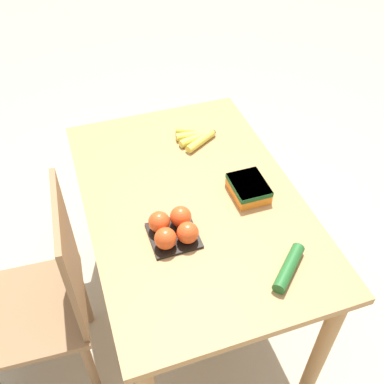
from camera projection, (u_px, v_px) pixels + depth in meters
ground_plane at (192, 307)px, 2.21m from camera, size 12.00×12.00×0.00m
dining_table at (192, 219)px, 1.76m from camera, size 1.18×0.78×0.76m
chair at (48, 299)px, 1.67m from camera, size 0.44×0.42×0.95m
banana_bunch at (197, 136)px, 1.92m from camera, size 0.18×0.17×0.03m
tomato_pack at (173, 228)px, 1.51m from camera, size 0.16×0.16×0.08m
carrot_bag at (249, 188)px, 1.67m from camera, size 0.16×0.13×0.06m
cucumber_near at (289, 268)px, 1.42m from camera, size 0.16×0.17×0.04m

